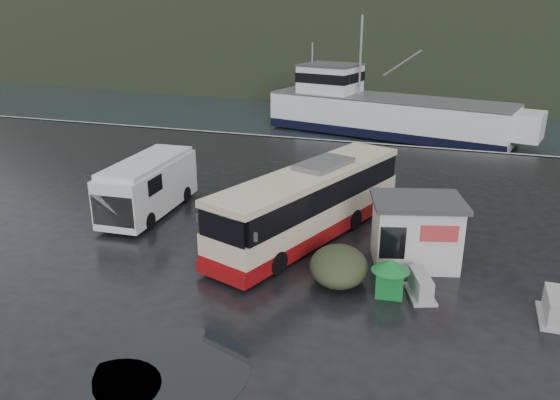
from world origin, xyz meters
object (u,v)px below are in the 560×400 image
(dome_tent, at_px, (338,280))
(ticket_kiosk, at_px, (413,263))
(fishing_trawler, at_px, (388,118))
(jersey_barrier_a, at_px, (420,295))
(coach_bus, at_px, (310,236))
(jersey_barrier_b, at_px, (552,319))
(waste_bin_left, at_px, (389,294))
(white_van, at_px, (151,213))
(waste_bin_right, at_px, (269,258))

(dome_tent, distance_m, ticket_kiosk, 3.26)
(ticket_kiosk, bearing_deg, dome_tent, -151.69)
(fishing_trawler, bearing_deg, ticket_kiosk, -66.81)
(jersey_barrier_a, bearing_deg, coach_bus, 142.16)
(ticket_kiosk, relative_size, jersey_barrier_b, 1.91)
(coach_bus, distance_m, ticket_kiosk, 4.52)
(jersey_barrier_a, bearing_deg, waste_bin_left, -167.12)
(waste_bin_left, bearing_deg, fishing_trawler, 97.42)
(white_van, bearing_deg, waste_bin_left, -22.40)
(waste_bin_left, height_order, jersey_barrier_b, waste_bin_left)
(ticket_kiosk, bearing_deg, waste_bin_left, -116.50)
(jersey_barrier_b, bearing_deg, coach_bus, 155.84)
(coach_bus, xyz_separation_m, waste_bin_right, (-0.95, -2.56, 0.00))
(coach_bus, height_order, dome_tent, coach_bus)
(waste_bin_left, height_order, jersey_barrier_a, waste_bin_left)
(jersey_barrier_a, bearing_deg, fishing_trawler, 99.33)
(ticket_kiosk, bearing_deg, jersey_barrier_b, -45.57)
(white_van, distance_m, jersey_barrier_b, 17.19)
(waste_bin_right, height_order, jersey_barrier_a, waste_bin_right)
(jersey_barrier_a, bearing_deg, jersey_barrier_b, -3.41)
(white_van, xyz_separation_m, jersey_barrier_a, (12.61, -4.06, 0.00))
(white_van, distance_m, waste_bin_right, 7.47)
(waste_bin_right, bearing_deg, jersey_barrier_a, -11.38)
(coach_bus, xyz_separation_m, jersey_barrier_a, (4.78, -3.71, 0.00))
(coach_bus, distance_m, waste_bin_right, 2.73)
(coach_bus, distance_m, jersey_barrier_a, 6.05)
(dome_tent, xyz_separation_m, jersey_barrier_a, (2.83, -0.22, 0.00))
(coach_bus, height_order, jersey_barrier_b, coach_bus)
(ticket_kiosk, distance_m, jersey_barrier_a, 2.48)
(coach_bus, relative_size, jersey_barrier_b, 6.37)
(waste_bin_right, xyz_separation_m, jersey_barrier_b, (9.76, -1.39, 0.00))
(white_van, relative_size, jersey_barrier_b, 3.63)
(ticket_kiosk, bearing_deg, white_van, 157.79)
(coach_bus, bearing_deg, fishing_trawler, 110.38)
(waste_bin_right, relative_size, jersey_barrier_a, 0.92)
(waste_bin_right, bearing_deg, coach_bus, 69.59)
(dome_tent, xyz_separation_m, jersey_barrier_b, (6.86, -0.46, 0.00))
(jersey_barrier_a, bearing_deg, ticket_kiosk, 100.22)
(dome_tent, height_order, jersey_barrier_a, dome_tent)
(coach_bus, bearing_deg, white_van, -162.62)
(jersey_barrier_b, bearing_deg, jersey_barrier_a, 176.59)
(waste_bin_right, height_order, ticket_kiosk, ticket_kiosk)
(waste_bin_left, xyz_separation_m, waste_bin_right, (-4.73, 1.38, 0.00))
(white_van, distance_m, waste_bin_left, 12.37)
(white_van, bearing_deg, ticket_kiosk, -9.69)
(white_van, relative_size, waste_bin_left, 4.83)
(white_van, distance_m, dome_tent, 10.51)
(white_van, bearing_deg, jersey_barrier_b, -16.60)
(waste_bin_left, bearing_deg, ticket_kiosk, 78.12)
(waste_bin_right, bearing_deg, fishing_trawler, 88.53)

